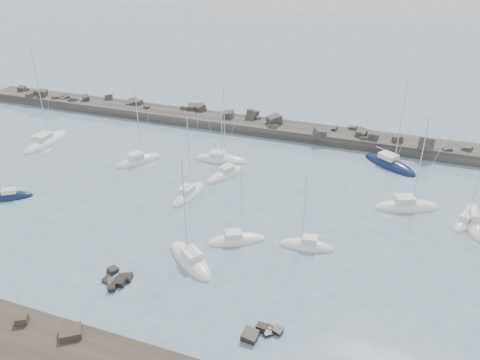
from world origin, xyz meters
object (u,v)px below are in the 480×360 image
at_px(sailboat_10, 476,222).
at_px(sailboat_13, 189,195).
at_px(sailboat_5, 191,261).
at_px(sailboat_3, 139,161).
at_px(sailboat_4, 221,160).
at_px(sailboat_9, 306,246).
at_px(sailboat_12, 465,223).
at_px(sailboat_8, 389,165).
at_px(sailboat_7, 237,240).
at_px(sailboat_1, 46,142).
at_px(sailboat_2, 8,197).
at_px(sailboat_6, 225,175).
at_px(sailboat_14, 406,207).

distance_m(sailboat_10, sailboat_13, 38.64).
relative_size(sailboat_5, sailboat_10, 0.90).
height_order(sailboat_5, sailboat_10, sailboat_10).
height_order(sailboat_3, sailboat_4, sailboat_4).
height_order(sailboat_9, sailboat_12, sailboat_9).
bearing_deg(sailboat_12, sailboat_8, 126.13).
xyz_separation_m(sailboat_4, sailboat_13, (0.21, -12.53, 0.00)).
xyz_separation_m(sailboat_5, sailboat_7, (3.51, 5.60, -0.02)).
bearing_deg(sailboat_7, sailboat_9, 12.09).
distance_m(sailboat_1, sailboat_3, 19.90).
bearing_deg(sailboat_12, sailboat_2, -165.92).
xyz_separation_m(sailboat_2, sailboat_10, (61.88, 15.86, 0.02)).
height_order(sailboat_7, sailboat_12, sailboat_7).
xyz_separation_m(sailboat_1, sailboat_3, (19.86, -1.17, -0.01)).
bearing_deg(sailboat_9, sailboat_13, 160.64).
bearing_deg(sailboat_3, sailboat_8, 18.25).
bearing_deg(sailboat_1, sailboat_5, -29.56).
distance_m(sailboat_1, sailboat_12, 69.47).
bearing_deg(sailboat_2, sailboat_9, 4.05).
relative_size(sailboat_9, sailboat_12, 1.09).
distance_m(sailboat_4, sailboat_7, 23.44).
xyz_separation_m(sailboat_12, sailboat_13, (-36.87, -5.63, -0.00)).
xyz_separation_m(sailboat_9, sailboat_13, (-18.71, 6.58, -0.00)).
bearing_deg(sailboat_5, sailboat_4, 105.15).
distance_m(sailboat_2, sailboat_5, 31.02).
distance_m(sailboat_4, sailboat_8, 27.55).
bearing_deg(sailboat_13, sailboat_6, 70.82).
bearing_deg(sailboat_12, sailboat_13, -171.32).
bearing_deg(sailboat_6, sailboat_9, -41.36).
bearing_deg(sailboat_13, sailboat_3, 150.09).
distance_m(sailboat_12, sailboat_13, 37.29).
bearing_deg(sailboat_7, sailboat_1, 158.66).
height_order(sailboat_8, sailboat_12, sailboat_8).
xyz_separation_m(sailboat_13, sailboat_14, (29.49, 7.11, 0.02)).
relative_size(sailboat_1, sailboat_2, 1.60).
xyz_separation_m(sailboat_8, sailboat_13, (-26.27, -20.14, -0.02)).
bearing_deg(sailboat_6, sailboat_7, -63.81).
distance_m(sailboat_4, sailboat_14, 30.19).
distance_m(sailboat_7, sailboat_12, 29.87).
distance_m(sailboat_1, sailboat_13, 33.62).
relative_size(sailboat_1, sailboat_5, 1.26).
height_order(sailboat_6, sailboat_12, sailboat_6).
relative_size(sailboat_3, sailboat_8, 0.81).
relative_size(sailboat_5, sailboat_14, 0.95).
xyz_separation_m(sailboat_3, sailboat_5, (19.64, -21.24, 0.01)).
distance_m(sailboat_2, sailboat_7, 34.24).
bearing_deg(sailboat_10, sailboat_14, 174.46).
height_order(sailboat_8, sailboat_10, sailboat_8).
xyz_separation_m(sailboat_5, sailboat_13, (-6.96, 13.94, -0.01)).
xyz_separation_m(sailboat_3, sailboat_10, (50.80, -1.02, 0.01)).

